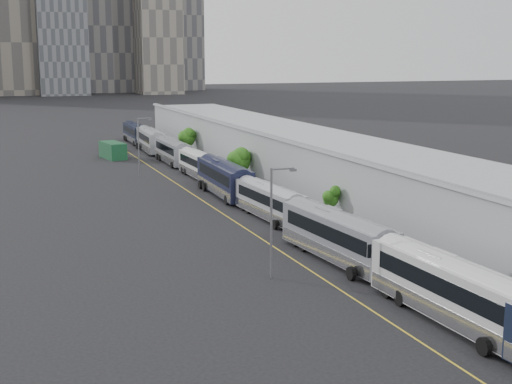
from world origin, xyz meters
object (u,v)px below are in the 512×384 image
bus_7 (173,153)px  bus_8 (151,142)px  bus_2 (451,295)px  street_lamp_near (274,215)px  shipping_container (113,150)px  bus_5 (224,181)px  bus_3 (337,240)px  street_lamp_far (140,143)px  bus_6 (200,167)px  suv (112,146)px  bus_4 (270,204)px  bus_9 (136,135)px

bus_7 → bus_8: 14.47m
bus_2 → street_lamp_near: (-6.90, 12.11, 3.12)m
bus_7 → shipping_container: bus_7 is taller
bus_5 → bus_7: size_ratio=1.10×
bus_3 → bus_2: bearing=-92.4°
bus_3 → shipping_container: size_ratio=2.25×
bus_2 → street_lamp_far: 59.79m
bus_6 → suv: (-6.33, 32.61, -0.71)m
bus_7 → shipping_container: bearing=130.8°
bus_5 → bus_7: (0.66, 27.12, -0.15)m
bus_5 → shipping_container: (-6.94, 35.99, -0.43)m
bus_4 → bus_8: bus_8 is taller
bus_4 → bus_6: size_ratio=1.01×
bus_3 → bus_9: 84.30m
bus_3 → shipping_container: 65.41m
bus_4 → street_lamp_far: (-7.10, 28.92, 3.26)m
bus_4 → bus_7: (0.21, 40.26, 0.08)m
bus_3 → suv: (-5.39, 74.68, -0.92)m
bus_2 → bus_4: size_ratio=1.14×
street_lamp_far → bus_8: bearing=74.5°
bus_3 → bus_7: size_ratio=1.09×
shipping_container → suv: size_ratio=1.11×
bus_6 → street_lamp_far: bearing=158.6°
bus_8 → bus_3: bearing=-88.1°
shipping_container → bus_3: bearing=-93.9°
bus_7 → shipping_container: 11.68m
bus_2 → bus_7: (0.37, 70.65, -0.13)m
bus_9 → street_lamp_near: street_lamp_near is taller
bus_4 → bus_8: size_ratio=0.90×
street_lamp_far → suv: street_lamp_far is taller
bus_3 → bus_9: (0.79, 84.30, -0.14)m
street_lamp_near → bus_8: bearing=84.4°
bus_7 → bus_8: bearing=90.7°
bus_3 → bus_4: size_ratio=1.14×
bus_3 → bus_4: (0.57, 15.92, -0.21)m
street_lamp_far → shipping_container: street_lamp_far is taller
bus_2 → bus_3: 14.48m
bus_2 → street_lamp_near: 14.28m
bus_9 → street_lamp_far: street_lamp_far is taller
bus_3 → bus_7: (0.78, 56.18, -0.12)m
bus_2 → bus_3: (-0.41, 14.47, -0.01)m
bus_8 → street_lamp_near: size_ratio=1.64×
bus_2 → suv: bearing=91.6°
bus_2 → bus_6: bearing=87.4°
bus_2 → bus_8: size_ratio=1.02×
bus_4 → street_lamp_far: bearing=100.6°
bus_9 → suv: size_ratio=2.27×
bus_6 → bus_5: bearing=-94.6°
bus_8 → bus_4: bearing=-87.7°
bus_3 → street_lamp_near: size_ratio=1.68×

